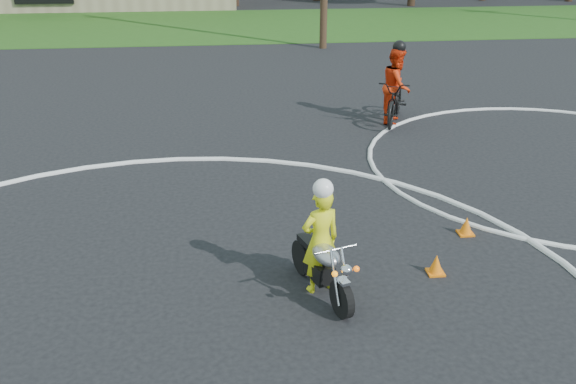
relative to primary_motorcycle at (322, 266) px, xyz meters
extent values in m
cube|color=#1E4714|center=(-2.21, 23.49, -0.43)|extent=(120.00, 10.00, 0.02)
torus|color=silver|center=(-2.21, -0.51, -0.43)|extent=(12.12, 12.12, 0.12)
torus|color=silver|center=(5.79, 4.49, -0.43)|extent=(8.10, 8.10, 0.10)
cylinder|color=black|center=(0.17, -0.54, -0.18)|extent=(0.25, 0.52, 0.51)
cylinder|color=black|center=(-0.20, 0.60, -0.18)|extent=(0.25, 0.52, 0.51)
cube|color=black|center=(-0.03, 0.07, -0.09)|extent=(0.37, 0.52, 0.26)
ellipsoid|color=#B1B2B7|center=(0.03, -0.09, 0.23)|extent=(0.46, 0.61, 0.24)
cube|color=black|center=(-0.10, 0.32, 0.20)|extent=(0.37, 0.56, 0.09)
cylinder|color=silver|center=(0.08, -0.50, 0.12)|extent=(0.13, 0.30, 0.69)
cylinder|color=white|center=(0.22, -0.45, 0.12)|extent=(0.13, 0.30, 0.69)
cube|color=silver|center=(0.18, -0.55, 0.09)|extent=(0.17, 0.22, 0.04)
cylinder|color=silver|center=(0.10, -0.34, 0.43)|extent=(0.58, 0.21, 0.03)
sphere|color=silver|center=(0.20, -0.62, 0.29)|extent=(0.15, 0.15, 0.15)
sphere|color=orange|center=(0.04, -0.65, 0.26)|extent=(0.08, 0.08, 0.08)
sphere|color=#DE590B|center=(0.34, -0.56, 0.26)|extent=(0.08, 0.08, 0.08)
cylinder|color=white|center=(0.00, 0.44, -0.18)|extent=(0.27, 0.67, 0.07)
imported|color=yellow|center=(-0.01, 0.13, 0.32)|extent=(0.64, 0.51, 1.51)
sphere|color=white|center=(0.00, 0.09, 1.10)|extent=(0.27, 0.27, 0.27)
imported|color=black|center=(3.05, 7.71, 0.12)|extent=(1.47, 2.23, 1.11)
imported|color=red|center=(3.05, 7.71, 0.48)|extent=(0.98, 1.09, 1.84)
sphere|color=black|center=(3.05, 7.71, 1.43)|extent=(0.32, 0.32, 0.32)
cone|color=orange|center=(2.61, 1.53, -0.29)|extent=(0.22, 0.22, 0.30)
cube|color=orange|center=(2.61, 1.53, -0.42)|extent=(0.24, 0.24, 0.03)
cone|color=orange|center=(1.72, 0.38, -0.29)|extent=(0.22, 0.22, 0.30)
cube|color=orange|center=(1.72, 0.38, -0.42)|extent=(0.24, 0.24, 0.03)
camera|label=1|loc=(-1.26, -7.41, 4.34)|focal=40.00mm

